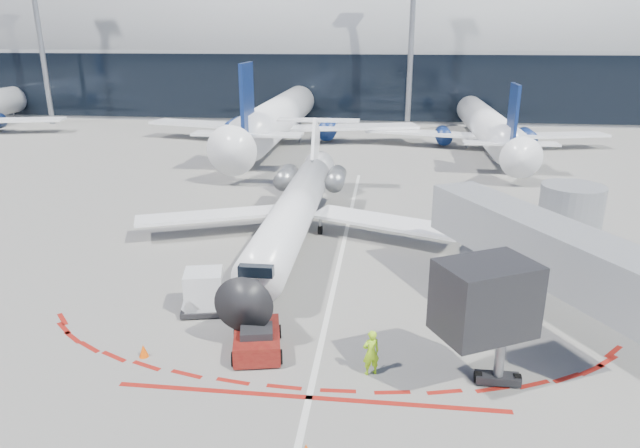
# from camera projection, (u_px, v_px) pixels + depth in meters

# --- Properties ---
(ground) EXTENTS (260.00, 260.00, 0.00)m
(ground) POSITION_uv_depth(u_px,v_px,m) (338.00, 270.00, 30.95)
(ground) COLOR slate
(ground) RESTS_ON ground
(apron_centerline) EXTENTS (0.25, 40.00, 0.01)m
(apron_centerline) POSITION_uv_depth(u_px,v_px,m) (341.00, 256.00, 32.83)
(apron_centerline) COLOR silver
(apron_centerline) RESTS_ON ground
(apron_stop_bar) EXTENTS (14.00, 0.25, 0.01)m
(apron_stop_bar) POSITION_uv_depth(u_px,v_px,m) (309.00, 397.00, 20.12)
(apron_stop_bar) COLOR maroon
(apron_stop_bar) RESTS_ON ground
(terminal_building) EXTENTS (150.00, 24.15, 24.00)m
(terminal_building) POSITION_uv_depth(u_px,v_px,m) (375.00, 58.00, 89.43)
(terminal_building) COLOR gray
(terminal_building) RESTS_ON ground
(jet_bridge) EXTENTS (10.03, 15.20, 4.90)m
(jet_bridge) POSITION_uv_depth(u_px,v_px,m) (545.00, 245.00, 26.07)
(jet_bridge) COLOR gray
(jet_bridge) RESTS_ON ground
(light_mast_west) EXTENTS (0.70, 0.70, 25.00)m
(light_mast_west) POSITION_uv_depth(u_px,v_px,m) (39.00, 31.00, 77.18)
(light_mast_west) COLOR gray
(light_mast_west) RESTS_ON ground
(light_mast_centre) EXTENTS (0.70, 0.70, 25.00)m
(light_mast_centre) POSITION_uv_depth(u_px,v_px,m) (412.00, 31.00, 71.62)
(light_mast_centre) COLOR gray
(light_mast_centre) RESTS_ON ground
(regional_jet) EXTENTS (20.49, 25.27, 6.33)m
(regional_jet) POSITION_uv_depth(u_px,v_px,m) (296.00, 207.00, 34.87)
(regional_jet) COLOR white
(regional_jet) RESTS_ON ground
(pushback_tug) EXTENTS (2.46, 4.70, 1.20)m
(pushback_tug) POSITION_uv_depth(u_px,v_px,m) (257.00, 340.00, 22.89)
(pushback_tug) COLOR #5C0D0D
(pushback_tug) RESTS_ON ground
(ramp_worker) EXTENTS (0.79, 0.67, 1.83)m
(ramp_worker) POSITION_uv_depth(u_px,v_px,m) (371.00, 353.00, 21.24)
(ramp_worker) COLOR #A4ED19
(ramp_worker) RESTS_ON ground
(uld_container) EXTENTS (2.45, 2.22, 1.98)m
(uld_container) POSITION_uv_depth(u_px,v_px,m) (204.00, 292.00, 26.09)
(uld_container) COLOR black
(uld_container) RESTS_ON ground
(safety_cone_left) EXTENTS (0.38, 0.38, 0.53)m
(safety_cone_left) POSITION_uv_depth(u_px,v_px,m) (144.00, 351.00, 22.59)
(safety_cone_left) COLOR #FF5505
(safety_cone_left) RESTS_ON ground
(bg_airliner_1) EXTENTS (37.84, 40.07, 12.24)m
(bg_airliner_1) POSITION_uv_depth(u_px,v_px,m) (280.00, 89.00, 66.28)
(bg_airliner_1) COLOR white
(bg_airliner_1) RESTS_ON ground
(bg_airliner_2) EXTENTS (31.24, 33.07, 10.11)m
(bg_airliner_2) POSITION_uv_depth(u_px,v_px,m) (488.00, 102.00, 62.83)
(bg_airliner_2) COLOR white
(bg_airliner_2) RESTS_ON ground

